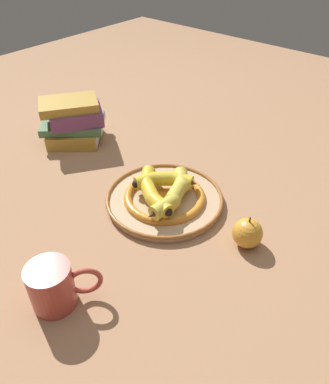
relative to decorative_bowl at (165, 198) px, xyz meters
The scene contains 8 objects.
ground_plane 0.05m from the decorative_bowl, 126.85° to the right, with size 2.80×2.80×0.00m, color #A87A56.
decorative_bowl is the anchor object (origin of this frame).
banana_a 0.05m from the decorative_bowl, 145.85° to the left, with size 0.13×0.18×0.04m.
banana_b 0.05m from the decorative_bowl, 97.59° to the right, with size 0.20×0.09×0.04m.
banana_c 0.05m from the decorative_bowl, 37.71° to the left, with size 0.12×0.14×0.04m.
book_stack 0.43m from the decorative_bowl, 82.08° to the left, with size 0.23×0.23×0.14m.
coffee_mug 0.37m from the decorative_bowl, behind, with size 0.12×0.10×0.10m.
apple 0.24m from the decorative_bowl, 88.22° to the right, with size 0.07×0.07×0.08m.
Camera 1 is at (-0.54, -0.44, 0.62)m, focal length 35.00 mm.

